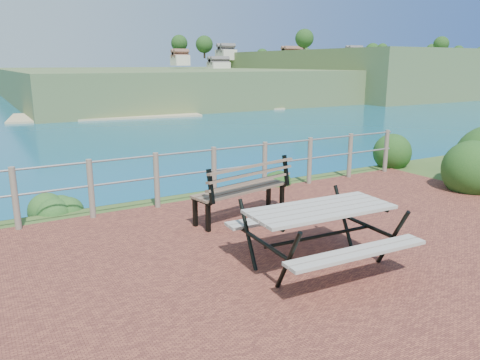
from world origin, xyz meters
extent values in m
cube|color=brown|center=(0.00, 0.00, 0.00)|extent=(10.00, 7.00, 0.12)
cylinder|color=#6B5B4C|center=(-3.45, 3.35, 0.52)|extent=(0.10, 0.10, 1.00)
cylinder|color=#6B5B4C|center=(-2.30, 3.35, 0.52)|extent=(0.10, 0.10, 1.00)
cylinder|color=#6B5B4C|center=(-1.15, 3.35, 0.52)|extent=(0.10, 0.10, 1.00)
cylinder|color=#6B5B4C|center=(0.00, 3.35, 0.52)|extent=(0.10, 0.10, 1.00)
cylinder|color=#6B5B4C|center=(1.15, 3.35, 0.52)|extent=(0.10, 0.10, 1.00)
cylinder|color=#6B5B4C|center=(2.30, 3.35, 0.52)|extent=(0.10, 0.10, 1.00)
cylinder|color=#6B5B4C|center=(3.45, 3.35, 0.52)|extent=(0.10, 0.10, 1.00)
cylinder|color=#6B5B4C|center=(4.60, 3.35, 0.52)|extent=(0.10, 0.10, 1.00)
cylinder|color=slate|center=(0.00, 3.35, 0.97)|extent=(9.40, 0.04, 0.04)
cylinder|color=slate|center=(0.00, 3.35, 0.57)|extent=(9.40, 0.04, 0.04)
cube|color=#406231|center=(140.00, 210.00, -6.00)|extent=(260.00, 180.00, 12.00)
cube|color=#406231|center=(200.00, 170.00, -2.00)|extent=(160.00, 120.00, 20.00)
cube|color=tan|center=(130.00, 125.00, -11.75)|extent=(209.53, 114.73, 0.50)
cube|color=gray|center=(-0.26, -0.08, 0.78)|extent=(1.89, 0.86, 0.04)
cube|color=gray|center=(-0.26, -0.08, 0.47)|extent=(1.87, 0.37, 0.04)
cube|color=gray|center=(-0.26, -0.08, 0.47)|extent=(1.87, 0.37, 0.04)
cylinder|color=black|center=(-0.26, -0.08, 0.42)|extent=(1.60, 0.13, 0.05)
cube|color=brown|center=(-0.15, 2.08, 0.51)|extent=(1.83, 0.79, 0.04)
cube|color=brown|center=(-0.15, 2.08, 0.82)|extent=(1.77, 0.49, 0.41)
cube|color=black|center=(-0.15, 2.08, 0.26)|extent=(0.07, 0.08, 0.49)
cube|color=black|center=(-0.15, 2.08, 0.26)|extent=(0.07, 0.08, 0.49)
cube|color=black|center=(-0.15, 2.08, 0.26)|extent=(0.07, 0.08, 0.49)
cube|color=black|center=(-0.15, 2.08, 0.26)|extent=(0.07, 0.08, 0.49)
ellipsoid|color=#134016|center=(5.17, 1.65, 0.00)|extent=(1.56, 1.56, 2.20)
ellipsoid|color=#134016|center=(5.25, 3.53, 0.00)|extent=(0.98, 0.98, 1.41)
ellipsoid|color=#26541F|center=(-2.70, 4.19, 0.00)|extent=(0.67, 0.67, 0.37)
ellipsoid|color=#134016|center=(1.79, 3.89, 0.00)|extent=(0.75, 0.75, 0.49)
camera|label=1|loc=(-3.92, -4.40, 2.55)|focal=35.00mm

